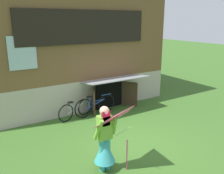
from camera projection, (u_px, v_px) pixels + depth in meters
name	position (u px, v px, depth m)	size (l,w,h in m)	color
ground_plane	(132.00, 142.00, 7.33)	(60.00, 60.00, 0.00)	#386023
log_house	(62.00, 39.00, 11.08)	(7.81, 6.13, 5.48)	#ADA393
person	(105.00, 144.00, 5.81)	(0.61, 0.53, 1.67)	teal
kite	(135.00, 124.00, 5.41)	(1.14, 1.14, 1.65)	#E54C7F
bicycle_blue	(95.00, 105.00, 9.34)	(1.77, 0.11, 0.81)	black
bicycle_silver	(76.00, 110.00, 9.03)	(1.52, 0.43, 0.71)	black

